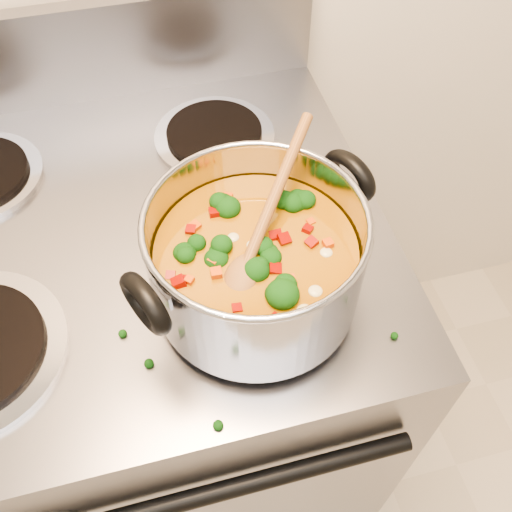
{
  "coord_description": "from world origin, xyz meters",
  "views": [
    {
      "loc": [
        0.12,
        0.62,
        1.53
      ],
      "look_at": [
        0.22,
        1.0,
        1.01
      ],
      "focal_mm": 40.0,
      "sensor_mm": 36.0,
      "label": 1
    }
  ],
  "objects": [
    {
      "name": "electric_range",
      "position": [
        0.05,
        1.16,
        0.47
      ],
      "size": [
        0.76,
        0.69,
        1.08
      ],
      "color": "gray",
      "rests_on": "ground"
    },
    {
      "name": "stockpot",
      "position": [
        0.22,
        1.0,
        1.0
      ],
      "size": [
        0.31,
        0.25,
        0.15
      ],
      "rotation": [
        0.0,
        0.0,
        0.43
      ],
      "color": "#A8A8B0",
      "rests_on": "electric_range"
    },
    {
      "name": "wooden_spoon",
      "position": [
        0.23,
        1.01,
        1.04
      ],
      "size": [
        0.17,
        0.21,
        0.09
      ],
      "rotation": [
        0.0,
        0.0,
        0.92
      ],
      "color": "brown",
      "rests_on": "stockpot"
    },
    {
      "name": "cooktop_crumbs",
      "position": [
        0.2,
        0.87,
        0.92
      ],
      "size": [
        0.33,
        0.15,
        0.01
      ],
      "color": "black",
      "rests_on": "electric_range"
    }
  ]
}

